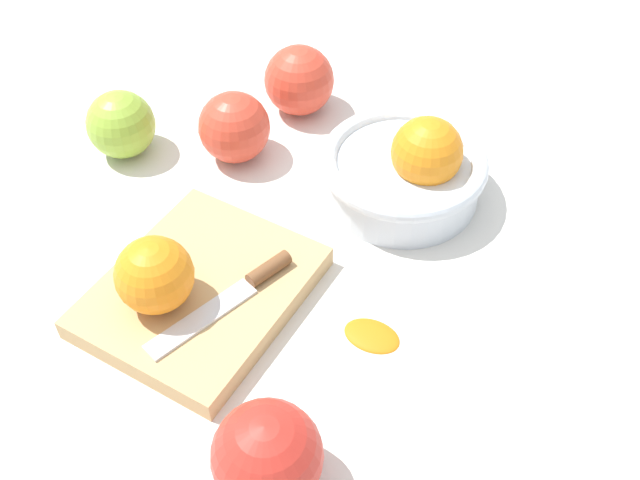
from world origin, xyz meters
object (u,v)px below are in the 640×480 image
at_px(cutting_board, 201,292).
at_px(bowl, 407,169).
at_px(apple_front_left_3, 299,80).
at_px(apple_back_right, 267,456).
at_px(orange_on_board, 152,274).
at_px(apple_front_left_2, 234,127).
at_px(knife, 241,289).
at_px(apple_front_left, 121,124).

bearing_deg(cutting_board, bowl, 157.15).
relative_size(apple_front_left_3, apple_back_right, 0.98).
xyz_separation_m(orange_on_board, apple_front_left_2, (-0.22, -0.07, -0.02)).
xyz_separation_m(apple_front_left_3, apple_back_right, (0.41, 0.24, 0.00)).
height_order(bowl, knife, bowl).
distance_m(apple_front_left, apple_front_left_2, 0.12).
bearing_deg(orange_on_board, knife, 127.32).
bearing_deg(apple_front_left_2, apple_back_right, 39.64).
height_order(apple_front_left_2, apple_front_left_3, apple_front_left_3).
distance_m(bowl, knife, 0.22).
distance_m(apple_front_left_2, apple_back_right, 0.39).
distance_m(apple_front_left, apple_back_right, 0.43).
distance_m(orange_on_board, knife, 0.08).
distance_m(apple_front_left_3, apple_back_right, 0.47).
distance_m(knife, apple_back_right, 0.17).
bearing_deg(apple_front_left, bowl, 108.27).
distance_m(cutting_board, knife, 0.04).
bearing_deg(apple_front_left_2, orange_on_board, 18.67).
bearing_deg(apple_back_right, bowl, -170.05).
distance_m(cutting_board, apple_front_left_2, 0.21).
xyz_separation_m(cutting_board, apple_front_left_2, (-0.19, -0.09, 0.03)).
bearing_deg(bowl, apple_front_left_2, -78.15).
distance_m(bowl, orange_on_board, 0.28).
relative_size(apple_front_left, apple_front_left_3, 0.92).
xyz_separation_m(knife, apple_front_left_3, (-0.28, -0.12, 0.01)).
bearing_deg(apple_front_left_2, apple_front_left, -61.73).
distance_m(bowl, apple_front_left, 0.31).
height_order(bowl, cutting_board, bowl).
relative_size(bowl, apple_front_left, 2.30).
xyz_separation_m(cutting_board, orange_on_board, (0.03, -0.02, 0.05)).
distance_m(apple_front_left, apple_front_left_3, 0.21).
height_order(cutting_board, knife, knife).
bearing_deg(orange_on_board, apple_back_right, 64.93).
height_order(bowl, apple_back_right, bowl).
distance_m(orange_on_board, apple_front_left_3, 0.33).
relative_size(knife, apple_back_right, 1.85).
height_order(bowl, orange_on_board, bowl).
relative_size(orange_on_board, apple_front_left_3, 0.85).
bearing_deg(knife, apple_front_left, -115.33).
bearing_deg(apple_back_right, cutting_board, -126.79).
relative_size(bowl, apple_front_left_3, 2.12).
xyz_separation_m(bowl, cutting_board, (0.22, -0.09, -0.02)).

